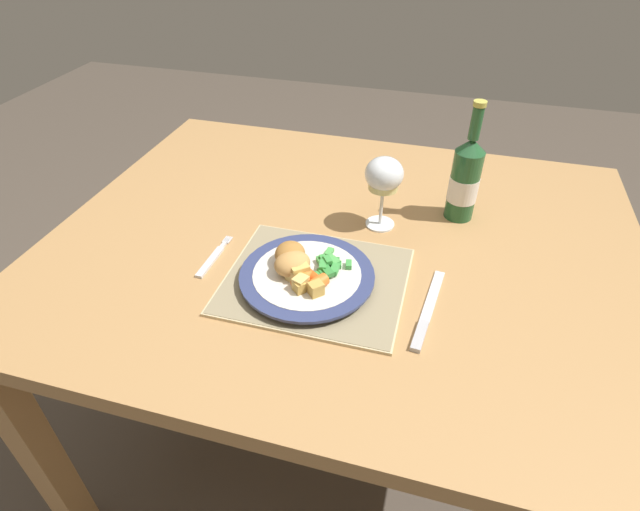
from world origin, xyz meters
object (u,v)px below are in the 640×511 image
at_px(dining_table, 343,271).
at_px(dinner_plate, 307,277).
at_px(table_knife, 426,315).
at_px(bottle, 465,179).
at_px(fork, 213,259).
at_px(wine_glass, 384,177).

distance_m(dining_table, dinner_plate, 0.19).
distance_m(dinner_plate, table_knife, 0.23).
bearing_deg(dinner_plate, table_knife, -6.99).
xyz_separation_m(table_knife, bottle, (0.03, 0.34, 0.09)).
relative_size(table_knife, bottle, 0.82).
distance_m(dinner_plate, fork, 0.20).
xyz_separation_m(dinner_plate, wine_glass, (0.10, 0.23, 0.10)).
height_order(dining_table, wine_glass, wine_glass).
bearing_deg(dinner_plate, bottle, 50.46).
height_order(fork, bottle, bottle).
distance_m(fork, table_knife, 0.43).
relative_size(dinner_plate, fork, 1.82).
distance_m(table_knife, wine_glass, 0.31).
bearing_deg(dining_table, table_knife, -44.41).
relative_size(dinner_plate, wine_glass, 1.57).
bearing_deg(wine_glass, table_knife, -63.65).
height_order(fork, table_knife, table_knife).
relative_size(wine_glass, bottle, 0.61).
relative_size(table_knife, wine_glass, 1.35).
bearing_deg(wine_glass, dinner_plate, -112.64).
distance_m(dining_table, bottle, 0.33).
relative_size(dining_table, fork, 8.89).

